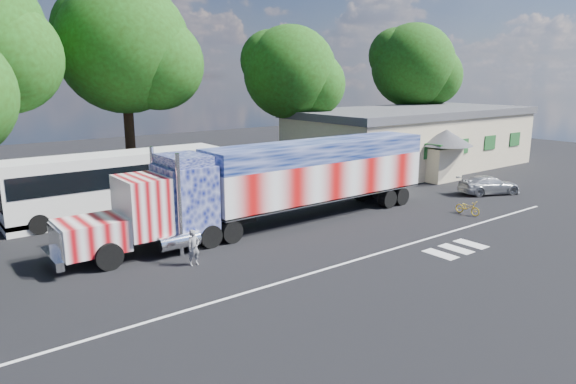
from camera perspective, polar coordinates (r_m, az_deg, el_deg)
ground at (r=25.64m, az=4.10°, el=-5.32°), size 100.00×100.00×0.00m
lane_markings at (r=24.34m, az=13.08°, el=-6.62°), size 30.00×2.67×0.01m
semi_truck at (r=27.82m, az=-0.66°, el=1.27°), size 21.91×3.46×4.67m
coach_bus at (r=31.37m, az=-18.36°, el=0.94°), size 12.43×2.89×3.62m
hall_building at (r=46.68m, az=13.77°, el=5.83°), size 22.40×12.80×5.20m
parked_car at (r=37.91m, az=21.43°, el=0.73°), size 4.64×3.32×1.25m
woman at (r=22.39m, az=-10.44°, el=-6.09°), size 0.61×0.43×1.58m
bicycle at (r=31.88m, az=19.33°, el=-1.65°), size 0.59×1.57×0.82m
tree_n_mid at (r=38.24m, az=-17.52°, el=15.01°), size 9.52×9.06×14.43m
tree_ne_a at (r=42.42m, az=0.39°, el=13.07°), size 7.85×7.48×11.98m
tree_far_ne at (r=54.84m, az=13.87°, el=13.42°), size 8.78×8.36×13.17m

